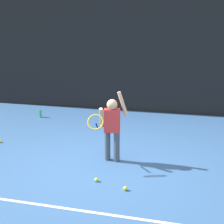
{
  "coord_description": "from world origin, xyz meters",
  "views": [
    {
      "loc": [
        1.55,
        -4.96,
        2.37
      ],
      "look_at": [
        0.11,
        0.77,
        0.85
      ],
      "focal_mm": 48.93,
      "sensor_mm": 36.0,
      "label": 1
    }
  ],
  "objects": [
    {
      "name": "tennis_ball_0",
      "position": [
        -2.47,
        0.69,
        0.03
      ],
      "size": [
        0.07,
        0.07,
        0.07
      ],
      "primitive_type": "sphere",
      "color": "#CCE033",
      "rests_on": "ground"
    },
    {
      "name": "court_line_baseline",
      "position": [
        0.0,
        -1.44,
        0.0
      ],
      "size": [
        9.0,
        0.05,
        0.0
      ],
      "primitive_type": "cube",
      "color": "white",
      "rests_on": "ground"
    },
    {
      "name": "water_bottle",
      "position": [
        -2.57,
        2.87,
        0.11
      ],
      "size": [
        0.07,
        0.07,
        0.22
      ],
      "primitive_type": "cylinder",
      "color": "green",
      "rests_on": "ground"
    },
    {
      "name": "ground_plane",
      "position": [
        0.0,
        0.0,
        0.0
      ],
      "size": [
        20.0,
        20.0,
        0.0
      ],
      "primitive_type": "plane",
      "color": "#335B93"
    },
    {
      "name": "back_fence_windscreen",
      "position": [
        0.0,
        4.31,
        1.89
      ],
      "size": [
        11.3,
        0.08,
        3.78
      ],
      "primitive_type": "cube",
      "color": "black",
      "rests_on": "ground"
    },
    {
      "name": "tennis_ball_5",
      "position": [
        0.18,
        -0.57,
        0.03
      ],
      "size": [
        0.07,
        0.07,
        0.07
      ],
      "primitive_type": "sphere",
      "color": "#CCE033",
      "rests_on": "ground"
    },
    {
      "name": "fence_post_2",
      "position": [
        1.83,
        4.37,
        1.96
      ],
      "size": [
        0.09,
        0.09,
        3.93
      ],
      "primitive_type": "cylinder",
      "color": "slate",
      "rests_on": "ground"
    },
    {
      "name": "tennis_player",
      "position": [
        0.21,
        0.32,
        0.73
      ],
      "size": [
        0.64,
        0.67,
        1.35
      ],
      "rotation": [
        0.0,
        0.0,
        0.2
      ],
      "color": "#3F4C59",
      "rests_on": "ground"
    },
    {
      "name": "fence_post_1",
      "position": [
        -1.83,
        4.37,
        1.96
      ],
      "size": [
        0.09,
        0.09,
        3.93
      ],
      "primitive_type": "cylinder",
      "color": "slate",
      "rests_on": "ground"
    },
    {
      "name": "tennis_ball_6",
      "position": [
        0.7,
        -0.74,
        0.03
      ],
      "size": [
        0.07,
        0.07,
        0.07
      ],
      "primitive_type": "sphere",
      "color": "#CCE033",
      "rests_on": "ground"
    }
  ]
}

